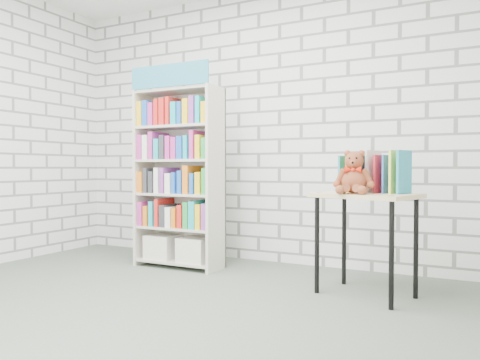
% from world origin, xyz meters
% --- Properties ---
extents(ground, '(4.50, 4.50, 0.00)m').
position_xyz_m(ground, '(0.00, 0.00, 0.00)').
color(ground, '#4B5749').
rests_on(ground, ground).
extents(room_shell, '(4.52, 4.02, 2.81)m').
position_xyz_m(room_shell, '(0.00, 0.00, 1.78)').
color(room_shell, silver).
rests_on(room_shell, ground).
extents(bookshelf, '(0.86, 0.34, 1.93)m').
position_xyz_m(bookshelf, '(-0.55, 1.36, 0.88)').
color(bookshelf, beige).
rests_on(bookshelf, ground).
extents(display_table, '(0.83, 0.69, 0.77)m').
position_xyz_m(display_table, '(1.29, 1.14, 0.67)').
color(display_table, tan).
rests_on(display_table, ground).
extents(table_books, '(0.55, 0.36, 0.30)m').
position_xyz_m(table_books, '(1.32, 1.25, 0.92)').
color(table_books, teal).
rests_on(table_books, display_table).
extents(teddy_bear, '(0.30, 0.28, 0.32)m').
position_xyz_m(teddy_bear, '(1.22, 1.05, 0.90)').
color(teddy_bear, brown).
rests_on(teddy_bear, display_table).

